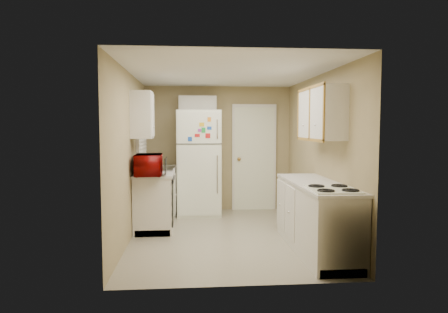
{
  "coord_description": "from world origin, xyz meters",
  "views": [
    {
      "loc": [
        -0.51,
        -5.83,
        1.62
      ],
      "look_at": [
        0.0,
        0.5,
        1.15
      ],
      "focal_mm": 32.0,
      "sensor_mm": 36.0,
      "label": 1
    }
  ],
  "objects": [
    {
      "name": "refrigerator",
      "position": [
        -0.38,
        1.54,
        0.96
      ],
      "size": [
        0.79,
        0.77,
        1.92
      ],
      "primitive_type": "cube",
      "rotation": [
        0.0,
        0.0,
        -0.0
      ],
      "color": "white",
      "rests_on": "floor"
    },
    {
      "name": "cabinet_over_fridge",
      "position": [
        -0.4,
        1.75,
        2.0
      ],
      "size": [
        0.7,
        0.3,
        0.4
      ],
      "primitive_type": "cube",
      "color": "silver",
      "rests_on": "wall_back"
    },
    {
      "name": "sink",
      "position": [
        -1.1,
        1.05,
        0.86
      ],
      "size": [
        0.54,
        0.74,
        0.16
      ],
      "primitive_type": "cube",
      "color": "gray",
      "rests_on": "left_counter"
    },
    {
      "name": "wall_back",
      "position": [
        0.0,
        1.9,
        1.2
      ],
      "size": [
        2.8,
        2.8,
        0.0
      ],
      "primitive_type": "plane",
      "color": "tan",
      "rests_on": "floor"
    },
    {
      "name": "wall_left",
      "position": [
        -1.4,
        0.0,
        1.2
      ],
      "size": [
        3.8,
        3.8,
        0.0
      ],
      "primitive_type": "plane",
      "color": "tan",
      "rests_on": "floor"
    },
    {
      "name": "soap_bottle",
      "position": [
        -1.15,
        1.53,
        1.0
      ],
      "size": [
        0.11,
        0.11,
        0.19
      ],
      "primitive_type": "imported",
      "rotation": [
        0.0,
        0.0,
        0.36
      ],
      "color": "silver",
      "rests_on": "left_counter"
    },
    {
      "name": "window_blinds",
      "position": [
        -1.36,
        1.05,
        1.6
      ],
      "size": [
        0.1,
        0.98,
        1.08
      ],
      "primitive_type": "cube",
      "color": "silver",
      "rests_on": "wall_left"
    },
    {
      "name": "wall_front",
      "position": [
        0.0,
        -1.9,
        1.2
      ],
      "size": [
        2.8,
        2.8,
        0.0
      ],
      "primitive_type": "plane",
      "color": "tan",
      "rests_on": "floor"
    },
    {
      "name": "floor",
      "position": [
        0.0,
        0.0,
        0.0
      ],
      "size": [
        3.8,
        3.8,
        0.0
      ],
      "primitive_type": "plane",
      "color": "#B0A890",
      "rests_on": "ground"
    },
    {
      "name": "left_counter",
      "position": [
        -1.1,
        0.9,
        0.45
      ],
      "size": [
        0.6,
        1.8,
        0.9
      ],
      "primitive_type": "cube",
      "color": "silver",
      "rests_on": "floor"
    },
    {
      "name": "stove",
      "position": [
        1.1,
        -1.41,
        0.39
      ],
      "size": [
        0.55,
        0.67,
        0.79
      ],
      "primitive_type": "cube",
      "rotation": [
        0.0,
        0.0,
        -0.05
      ],
      "color": "white",
      "rests_on": "floor"
    },
    {
      "name": "wall_right",
      "position": [
        1.4,
        0.0,
        1.2
      ],
      "size": [
        3.8,
        3.8,
        0.0
      ],
      "primitive_type": "plane",
      "color": "tan",
      "rests_on": "floor"
    },
    {
      "name": "ceiling",
      "position": [
        0.0,
        0.0,
        2.4
      ],
      "size": [
        3.8,
        3.8,
        0.0
      ],
      "primitive_type": "plane",
      "color": "white",
      "rests_on": "floor"
    },
    {
      "name": "upper_cabinet_left",
      "position": [
        -1.25,
        0.22,
        1.8
      ],
      "size": [
        0.3,
        0.45,
        0.7
      ],
      "primitive_type": "cube",
      "color": "silver",
      "rests_on": "wall_left"
    },
    {
      "name": "upper_cabinet_right",
      "position": [
        1.25,
        -0.5,
        1.8
      ],
      "size": [
        0.3,
        1.2,
        0.7
      ],
      "primitive_type": "cube",
      "color": "silver",
      "rests_on": "wall_right"
    },
    {
      "name": "microwave",
      "position": [
        -1.15,
        0.13,
        1.05
      ],
      "size": [
        0.59,
        0.34,
        0.38
      ],
      "primitive_type": "imported",
      "rotation": [
        0.0,
        0.0,
        1.62
      ],
      "color": "#7F0505",
      "rests_on": "left_counter"
    },
    {
      "name": "dishwasher",
      "position": [
        -0.81,
        0.3,
        0.49
      ],
      "size": [
        0.03,
        0.58,
        0.72
      ],
      "primitive_type": "cube",
      "color": "black",
      "rests_on": "floor"
    },
    {
      "name": "interior_door",
      "position": [
        0.7,
        1.86,
        1.02
      ],
      "size": [
        0.86,
        0.06,
        2.08
      ],
      "primitive_type": "cube",
      "color": "white",
      "rests_on": "floor"
    },
    {
      "name": "right_counter",
      "position": [
        1.1,
        -0.8,
        0.45
      ],
      "size": [
        0.6,
        2.0,
        0.9
      ],
      "primitive_type": "cube",
      "color": "silver",
      "rests_on": "floor"
    }
  ]
}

